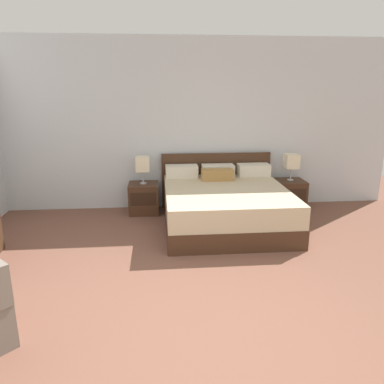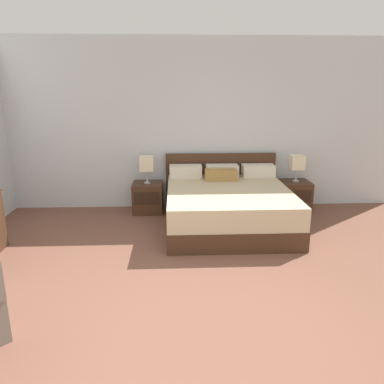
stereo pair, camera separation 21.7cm
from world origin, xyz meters
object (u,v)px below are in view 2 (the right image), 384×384
at_px(bed, 227,205).
at_px(table_lamp_right, 297,163).
at_px(nightstand_right, 294,196).
at_px(table_lamp_left, 147,164).
at_px(nightstand_left, 148,197).

height_order(bed, table_lamp_right, same).
xyz_separation_m(nightstand_right, table_lamp_right, (0.00, 0.00, 0.59)).
relative_size(bed, table_lamp_left, 4.44).
relative_size(nightstand_right, table_lamp_left, 1.10).
bearing_deg(nightstand_left, bed, -29.23).
xyz_separation_m(bed, table_lamp_left, (-1.28, 0.72, 0.52)).
distance_m(table_lamp_left, table_lamp_right, 2.56).
bearing_deg(table_lamp_right, nightstand_right, -90.00).
bearing_deg(nightstand_right, nightstand_left, 180.00).
relative_size(nightstand_left, nightstand_right, 1.00).
bearing_deg(table_lamp_left, nightstand_right, -0.03).
height_order(table_lamp_left, table_lamp_right, same).
height_order(nightstand_right, table_lamp_left, table_lamp_left).
bearing_deg(table_lamp_right, bed, -150.74).
height_order(nightstand_left, table_lamp_left, table_lamp_left).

